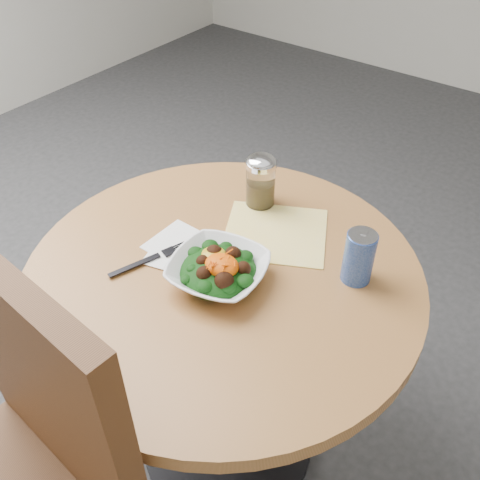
{
  "coord_description": "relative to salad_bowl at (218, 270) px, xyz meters",
  "views": [
    {
      "loc": [
        0.55,
        -0.67,
        1.58
      ],
      "look_at": [
        0.01,
        0.05,
        0.81
      ],
      "focal_mm": 40.0,
      "sensor_mm": 36.0,
      "label": 1
    }
  ],
  "objects": [
    {
      "name": "spice_shaker",
      "position": [
        -0.09,
        0.28,
        0.04
      ],
      "size": [
        0.08,
        0.08,
        0.14
      ],
      "color": "silver",
      "rests_on": "table"
    },
    {
      "name": "table",
      "position": [
        -0.01,
        0.03,
        -0.23
      ],
      "size": [
        0.9,
        0.9,
        0.75
      ],
      "color": "black",
      "rests_on": "ground"
    },
    {
      "name": "salad_bowl",
      "position": [
        0.0,
        0.0,
        0.0
      ],
      "size": [
        0.24,
        0.24,
        0.08
      ],
      "color": "white",
      "rests_on": "table"
    },
    {
      "name": "cloth_napkin",
      "position": [
        0.01,
        0.21,
        -0.03
      ],
      "size": [
        0.32,
        0.31,
        0.0
      ],
      "primitive_type": "cube",
      "rotation": [
        0.0,
        0.0,
        0.48
      ],
      "color": "yellow",
      "rests_on": "table"
    },
    {
      "name": "fork",
      "position": [
        -0.16,
        -0.04,
        -0.02
      ],
      "size": [
        0.09,
        0.19,
        0.0
      ],
      "color": "black",
      "rests_on": "table"
    },
    {
      "name": "beverage_can",
      "position": [
        0.24,
        0.18,
        0.03
      ],
      "size": [
        0.07,
        0.07,
        0.13
      ],
      "color": "navy",
      "rests_on": "table"
    },
    {
      "name": "ground",
      "position": [
        -0.01,
        0.03,
        -0.78
      ],
      "size": [
        6.0,
        6.0,
        0.0
      ],
      "primitive_type": "plane",
      "color": "#2E2E31",
      "rests_on": "ground"
    },
    {
      "name": "paper_napkins",
      "position": [
        -0.14,
        0.02,
        -0.03
      ],
      "size": [
        0.17,
        0.17,
        0.0
      ],
      "color": "white",
      "rests_on": "table"
    }
  ]
}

